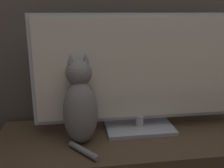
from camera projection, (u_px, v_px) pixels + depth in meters
The scene contains 3 objects.
tv_stand at pixel (150, 167), 1.43m from camera, with size 1.59×0.53×0.40m.
tv at pixel (141, 73), 1.34m from camera, with size 1.09×0.22×0.61m.
cat at pixel (80, 106), 1.24m from camera, with size 0.17×0.28×0.43m.
Camera 1 is at (-0.39, -0.29, 1.03)m, focal length 42.00 mm.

